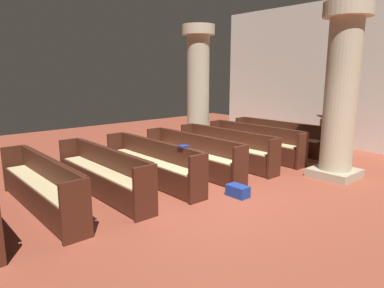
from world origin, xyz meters
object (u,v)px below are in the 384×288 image
at_px(pew_row_1, 254,140).
at_px(pew_row_4, 152,161).
at_px(pew_row_3, 192,153).
at_px(pillar_far_side, 198,84).
at_px(hymn_book, 184,146).
at_px(pew_row_2, 226,146).
at_px(pew_row_5, 102,171).
at_px(kneeler_box_blue, 238,191).
at_px(pew_row_6, 41,183).
at_px(lectern, 326,136).
at_px(pew_row_0, 279,136).
at_px(pillar_aisle_side, 341,90).

height_order(pew_row_1, pew_row_4, same).
bearing_deg(pew_row_3, pillar_far_side, 135.35).
bearing_deg(hymn_book, pew_row_2, 111.36).
distance_m(pew_row_5, kneeler_box_blue, 2.60).
distance_m(pew_row_2, pew_row_3, 1.14).
bearing_deg(pew_row_5, pew_row_1, 90.00).
distance_m(pillar_far_side, kneeler_box_blue, 5.19).
distance_m(pew_row_5, pew_row_6, 1.14).
distance_m(pew_row_3, hymn_book, 1.31).
bearing_deg(kneeler_box_blue, pew_row_2, 138.92).
bearing_deg(hymn_book, lectern, 89.76).
xyz_separation_m(pew_row_2, pillar_far_side, (-2.30, 1.13, 1.46)).
height_order(pew_row_0, pew_row_1, same).
bearing_deg(pillar_aisle_side, lectern, 122.34).
distance_m(pew_row_0, lectern, 1.46).
xyz_separation_m(pew_row_0, kneeler_box_blue, (1.76, -3.81, -0.37)).
height_order(pew_row_0, pew_row_6, same).
xyz_separation_m(pillar_aisle_side, hymn_book, (-1.53, -3.16, -1.04)).
bearing_deg(pew_row_0, pillar_aisle_side, -26.98).
height_order(pew_row_4, pillar_aisle_side, pillar_aisle_side).
relative_size(pew_row_3, lectern, 2.79).
height_order(pew_row_1, pew_row_6, same).
xyz_separation_m(pew_row_5, pillar_far_side, (-2.30, 4.55, 1.46)).
bearing_deg(kneeler_box_blue, pew_row_0, 114.76).
distance_m(pew_row_0, pew_row_5, 5.69).
bearing_deg(hymn_book, kneeler_box_blue, 30.17).
bearing_deg(kneeler_box_blue, pillar_aisle_side, 77.31).
distance_m(pew_row_2, pew_row_6, 4.56).
distance_m(pew_row_5, lectern, 6.94).
height_order(pew_row_5, pew_row_6, same).
bearing_deg(pew_row_0, pew_row_2, -90.00).
distance_m(pew_row_2, pew_row_4, 2.28).
height_order(lectern, hymn_book, lectern).
bearing_deg(pew_row_3, pew_row_1, 90.00).
distance_m(pew_row_0, pew_row_2, 2.28).
xyz_separation_m(pew_row_1, pew_row_6, (0.00, -5.69, 0.00)).
relative_size(pew_row_1, pew_row_2, 1.00).
xyz_separation_m(pew_row_1, pew_row_4, (0.00, -3.42, 0.00)).
xyz_separation_m(pew_row_0, pillar_aisle_side, (2.35, -1.19, 1.46)).
relative_size(pew_row_3, pew_row_6, 1.00).
height_order(pew_row_5, pillar_far_side, pillar_far_side).
distance_m(pew_row_0, pillar_aisle_side, 3.01).
distance_m(pew_row_6, pillar_far_side, 6.30).
bearing_deg(lectern, pew_row_6, -95.95).
xyz_separation_m(pew_row_6, pillar_far_side, (-2.30, 5.69, 1.46)).
height_order(pew_row_2, lectern, lectern).
distance_m(pew_row_3, pillar_far_side, 3.54).
distance_m(pew_row_0, hymn_book, 4.45).
height_order(pillar_aisle_side, pillar_far_side, same).
bearing_deg(pew_row_3, hymn_book, -49.17).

